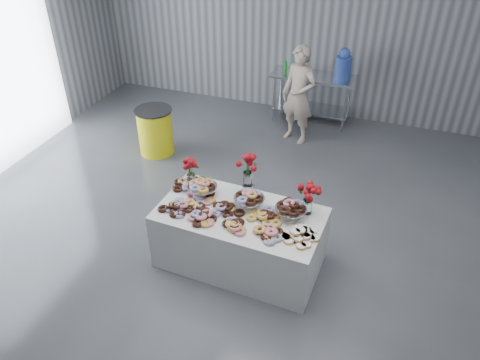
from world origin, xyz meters
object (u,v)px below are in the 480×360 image
object	(u,v)px
water_jug	(343,65)
person	(299,95)
trash_barrel	(155,131)
display_table	(240,238)
prep_table	(312,90)

from	to	relation	value
water_jug	person	world-z (taller)	person
person	trash_barrel	world-z (taller)	person
display_table	person	xyz separation A→B (m)	(-0.11, 3.19, 0.46)
display_table	prep_table	size ratio (longest dim) A/B	1.27
prep_table	trash_barrel	world-z (taller)	prep_table
water_jug	person	bearing A→B (deg)	-125.85
display_table	person	world-z (taller)	person
prep_table	person	size ratio (longest dim) A/B	0.90
display_table	prep_table	bearing A→B (deg)	90.51
prep_table	water_jug	xyz separation A→B (m)	(0.50, -0.00, 0.53)
trash_barrel	person	bearing A→B (deg)	29.93
display_table	prep_table	distance (m)	3.99
person	trash_barrel	xyz separation A→B (m)	(-2.09, -1.20, -0.44)
display_table	water_jug	xyz separation A→B (m)	(0.46, 3.98, 0.77)
water_jug	prep_table	bearing A→B (deg)	180.00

